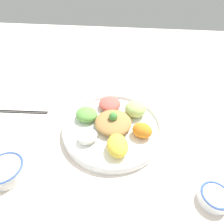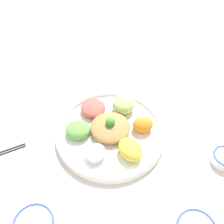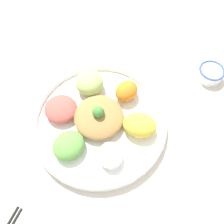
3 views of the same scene
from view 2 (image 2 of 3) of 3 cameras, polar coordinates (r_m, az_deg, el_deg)
The scene contains 3 objects.
ground_plane at distance 0.93m, azimuth -0.97°, elevation -5.11°, with size 2.40×2.40×0.00m, color silver.
salad_platter at distance 0.91m, azimuth -0.32°, elevation -3.89°, with size 0.38×0.38×0.09m.
serving_spoon_main at distance 1.17m, azimuth 12.53°, elevation 7.74°, with size 0.06×0.13×0.01m.
Camera 2 is at (0.18, 0.52, 0.75)m, focal length 42.00 mm.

